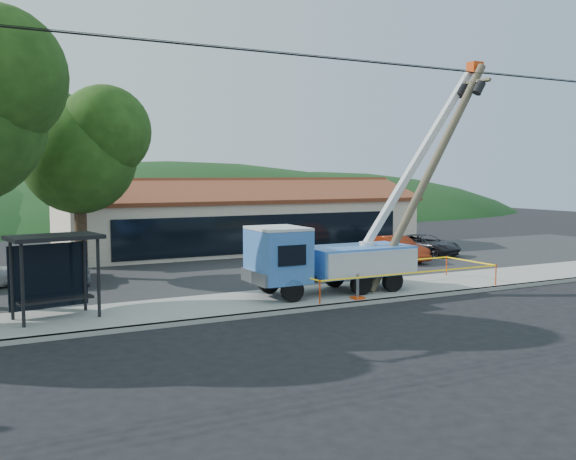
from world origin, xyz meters
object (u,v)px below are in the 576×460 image
(leaning_pole, at_px, (434,164))
(car_silver, at_px, (66,284))
(car_dark, at_px, (424,256))
(utility_truck, at_px, (329,255))
(bus_shelter, at_px, (53,257))
(car_red, at_px, (396,263))

(leaning_pole, relative_size, car_silver, 2.01)
(car_silver, relative_size, car_dark, 1.08)
(utility_truck, height_order, bus_shelter, utility_truck)
(bus_shelter, bearing_deg, car_silver, 69.59)
(car_silver, relative_size, car_red, 1.15)
(car_dark, bearing_deg, car_silver, 163.20)
(car_red, relative_size, car_dark, 0.95)
(car_silver, bearing_deg, car_dark, 6.14)
(utility_truck, height_order, car_dark, utility_truck)
(utility_truck, bearing_deg, car_silver, 138.29)
(car_silver, xyz_separation_m, car_dark, (20.44, 0.07, 0.00))
(bus_shelter, distance_m, car_silver, 8.08)
(bus_shelter, relative_size, car_dark, 0.71)
(utility_truck, relative_size, car_silver, 2.30)
(car_red, bearing_deg, car_silver, 173.64)
(utility_truck, bearing_deg, leaning_pole, -7.42)
(leaning_pole, bearing_deg, car_red, 63.55)
(car_silver, distance_m, car_red, 17.36)
(car_red, height_order, car_dark, car_red)
(utility_truck, xyz_separation_m, car_silver, (-8.95, 7.98, -1.67))
(bus_shelter, relative_size, car_red, 0.75)
(utility_truck, relative_size, leaning_pole, 1.14)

